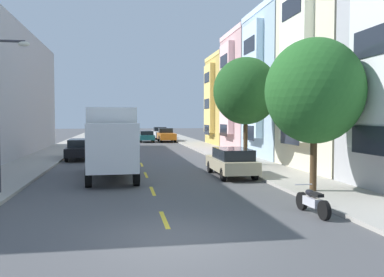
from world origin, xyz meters
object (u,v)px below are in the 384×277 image
moving_teal_sedan (147,136)px  parked_wagon_champagne (232,161)px  street_lamp (1,102)px  parked_wagon_black (80,149)px  parked_pickup_white (161,133)px  street_tree_second (246,91)px  parked_motorcycle (312,202)px  street_tree_nearest (314,91)px  parked_pickup_orange (166,135)px  delivery_box_truck (111,139)px  parked_pickup_navy (101,133)px

moving_teal_sedan → parked_wagon_champagne: bearing=-85.3°
street_lamp → parked_wagon_champagne: bearing=19.9°
parked_wagon_black → parked_pickup_white: 29.37m
street_tree_second → street_lamp: street_tree_second is taller
street_lamp → parked_motorcycle: bearing=-25.3°
street_tree_second → parked_motorcycle: size_ratio=3.28×
street_tree_nearest → parked_pickup_white: bearing=92.8°
street_tree_nearest → street_lamp: size_ratio=1.01×
parked_wagon_black → street_tree_second: bearing=-31.7°
street_tree_second → parked_wagon_black: size_ratio=1.42×
street_tree_nearest → parked_pickup_white: street_tree_nearest is taller
street_lamp → parked_pickup_orange: size_ratio=1.15×
street_lamp → parked_wagon_black: bearing=83.8°
parked_pickup_white → moving_teal_sedan: size_ratio=1.19×
street_lamp → delivery_box_truck: street_lamp is taller
moving_teal_sedan → delivery_box_truck: bearing=-96.7°
parked_pickup_navy → moving_teal_sedan: size_ratio=1.18×
street_tree_nearest → parked_wagon_champagne: bearing=109.8°
delivery_box_truck → street_tree_second: bearing=19.8°
street_tree_nearest → street_lamp: (-12.33, 1.69, -0.45)m
street_tree_nearest → parked_wagon_black: 19.63m
parked_motorcycle → parked_pickup_white: bearing=90.6°
street_tree_nearest → street_tree_second: 9.45m
moving_teal_sedan → parked_pickup_navy: bearing=124.0°
parked_wagon_champagne → parked_motorcycle: bearing=-88.0°
parked_pickup_orange → parked_wagon_champagne: bearing=-89.9°
parked_pickup_orange → street_lamp: bearing=-106.0°
street_tree_nearest → street_lamp: bearing=172.2°
parked_pickup_white → delivery_box_truck: bearing=-99.1°
delivery_box_truck → parked_pickup_navy: 39.91m
moving_teal_sedan → street_tree_second: bearing=-80.6°
parked_pickup_white → parked_pickup_navy: size_ratio=1.00×
street_tree_second → parked_wagon_champagne: size_ratio=1.43×
parked_wagon_black → parked_pickup_navy: bearing=89.8°
street_tree_nearest → parked_pickup_white: (-2.17, 44.15, -3.35)m
delivery_box_truck → parked_wagon_champagne: bearing=-9.2°
street_tree_second → parked_wagon_champagne: street_tree_second is taller
delivery_box_truck → parked_wagon_black: delivery_box_truck is taller
street_tree_second → parked_wagon_champagne: bearing=-116.3°
street_lamp → parked_wagon_champagne: size_ratio=1.30×
parked_wagon_black → parked_pickup_navy: size_ratio=0.89×
street_tree_nearest → moving_teal_sedan: size_ratio=1.37×
delivery_box_truck → parked_wagon_black: (-2.56, 9.59, -1.21)m
street_lamp → parked_motorcycle: street_lamp is taller
street_tree_nearest → parked_pickup_navy: (-10.67, 46.29, -3.35)m
parked_pickup_navy → parked_motorcycle: bearing=-79.7°
parked_wagon_champagne → street_tree_nearest: bearing=-70.2°
street_tree_second → moving_teal_sedan: bearing=99.4°
parked_wagon_champagne → parked_pickup_navy: 41.75m
street_tree_nearest → delivery_box_truck: street_tree_nearest is taller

